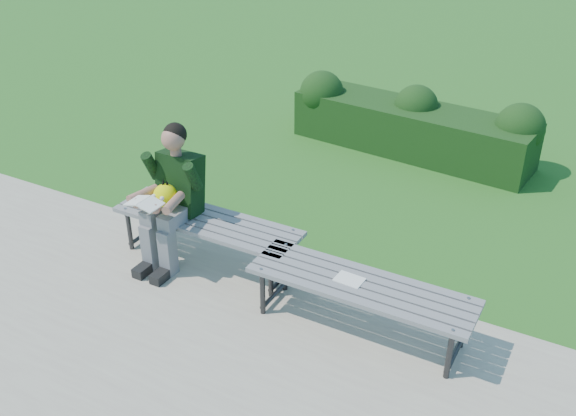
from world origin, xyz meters
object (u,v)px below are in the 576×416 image
Objects in this scene: bench_left at (207,224)px; bench_right at (361,289)px; hedge at (412,123)px; seated_boy at (172,192)px; paper_sheet at (349,279)px.

bench_right is (1.62, -0.24, 0.00)m from bench_left.
hedge is 3.65m from seated_boy.
bench_right is 0.12m from paper_sheet.
hedge reaches higher than paper_sheet.
hedge is 1.79× the size of bench_left.
seated_boy is at bearing 175.60° from bench_right.
hedge is 2.45× the size of seated_boy.
seated_boy reaches higher than paper_sheet.
seated_boy is (-0.30, -0.09, 0.30)m from bench_left.
hedge is at bearing 72.61° from seated_boy.
bench_left is 1.64m from bench_right.
hedge is 14.12× the size of paper_sheet.
bench_left is 0.43m from seated_boy.
paper_sheet is (1.82, -0.15, -0.24)m from seated_boy.
paper_sheet is at bearing -78.49° from hedge.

